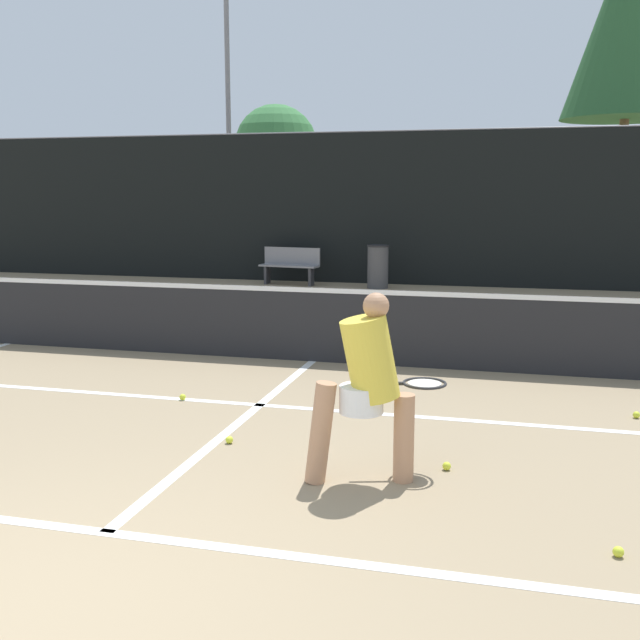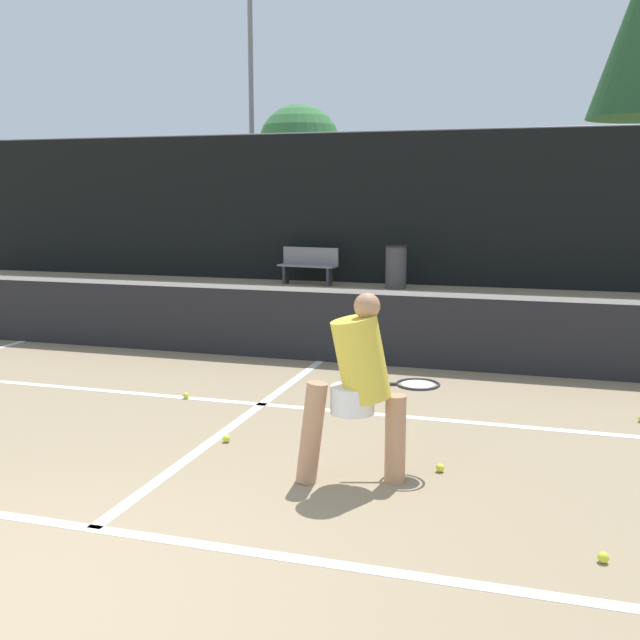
{
  "view_description": "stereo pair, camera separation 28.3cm",
  "coord_description": "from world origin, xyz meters",
  "px_view_note": "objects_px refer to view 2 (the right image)",
  "views": [
    {
      "loc": [
        2.43,
        -2.95,
        2.13
      ],
      "look_at": [
        0.7,
        3.75,
        0.95
      ],
      "focal_mm": 42.0,
      "sensor_mm": 36.0,
      "label": 1
    },
    {
      "loc": [
        2.71,
        -2.88,
        2.13
      ],
      "look_at": [
        0.7,
        3.75,
        0.95
      ],
      "focal_mm": 42.0,
      "sensor_mm": 36.0,
      "label": 2
    }
  ],
  "objects_px": {
    "courtside_bench": "(309,265)",
    "parked_car": "(510,249)",
    "trash_bin": "(396,267)",
    "player_practicing": "(359,383)"
  },
  "relations": [
    {
      "from": "courtside_bench",
      "to": "trash_bin",
      "type": "bearing_deg",
      "value": 2.87
    },
    {
      "from": "player_practicing",
      "to": "courtside_bench",
      "type": "distance_m",
      "value": 12.18
    },
    {
      "from": "parked_car",
      "to": "trash_bin",
      "type": "bearing_deg",
      "value": -117.07
    },
    {
      "from": "player_practicing",
      "to": "courtside_bench",
      "type": "height_order",
      "value": "player_practicing"
    },
    {
      "from": "courtside_bench",
      "to": "trash_bin",
      "type": "relative_size",
      "value": 1.49
    },
    {
      "from": "courtside_bench",
      "to": "parked_car",
      "type": "height_order",
      "value": "parked_car"
    },
    {
      "from": "trash_bin",
      "to": "parked_car",
      "type": "xyz_separation_m",
      "value": [
        2.26,
        4.43,
        0.14
      ]
    },
    {
      "from": "courtside_bench",
      "to": "player_practicing",
      "type": "bearing_deg",
      "value": -62.85
    },
    {
      "from": "parked_car",
      "to": "courtside_bench",
      "type": "bearing_deg",
      "value": -135.85
    },
    {
      "from": "player_practicing",
      "to": "parked_car",
      "type": "distance_m",
      "value": 15.74
    }
  ]
}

